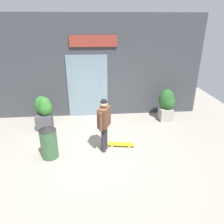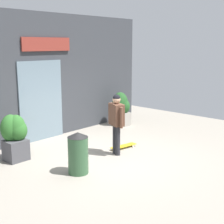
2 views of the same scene
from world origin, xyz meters
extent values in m
plane|color=gray|center=(0.00, 0.00, 0.00)|extent=(12.00, 12.00, 0.00)
cube|color=#383A3F|center=(0.00, 2.79, 1.92)|extent=(8.34, 0.25, 3.83)
cube|color=slate|center=(-0.24, 2.64, 1.21)|extent=(1.53, 0.06, 2.42)
cube|color=maroon|center=(0.04, 2.62, 2.89)|extent=(1.72, 0.05, 0.40)
cylinder|color=#28282D|center=(0.29, 0.10, 0.40)|extent=(0.13, 0.13, 0.81)
cylinder|color=#28282D|center=(0.23, -0.05, 0.40)|extent=(0.13, 0.13, 0.81)
cube|color=brown|center=(0.26, 0.03, 1.09)|extent=(0.41, 0.52, 0.57)
cylinder|color=brown|center=(0.36, 0.28, 1.06)|extent=(0.09, 0.09, 0.54)
cylinder|color=brown|center=(0.16, -0.22, 1.06)|extent=(0.09, 0.09, 0.54)
sphere|color=tan|center=(0.26, 0.03, 1.49)|extent=(0.21, 0.21, 0.21)
sphere|color=black|center=(0.26, 0.03, 1.52)|extent=(0.20, 0.20, 0.20)
cube|color=gold|center=(0.77, 0.21, 0.07)|extent=(0.85, 0.34, 0.02)
cylinder|color=silver|center=(1.05, 0.28, 0.03)|extent=(0.06, 0.04, 0.05)
cylinder|color=silver|center=(1.02, 0.06, 0.03)|extent=(0.06, 0.04, 0.05)
cylinder|color=silver|center=(0.53, 0.37, 0.03)|extent=(0.06, 0.04, 0.05)
cylinder|color=silver|center=(0.50, 0.15, 0.03)|extent=(0.06, 0.04, 0.05)
cube|color=#47474C|center=(-1.79, 1.62, 0.27)|extent=(0.53, 0.48, 0.53)
ellipsoid|color=#2D6628|center=(-1.83, 1.73, 0.83)|extent=(0.52, 0.46, 0.70)
ellipsoid|color=#2D6628|center=(-1.70, 1.62, 0.77)|extent=(0.48, 0.48, 0.56)
ellipsoid|color=#2D6628|center=(-1.72, 1.65, 0.82)|extent=(0.46, 0.48, 0.69)
cube|color=gray|center=(2.73, 1.93, 0.24)|extent=(0.47, 0.47, 0.47)
ellipsoid|color=#235123|center=(2.73, 2.03, 0.81)|extent=(0.59, 0.54, 0.80)
ellipsoid|color=#235123|center=(2.79, 2.02, 0.73)|extent=(0.54, 0.51, 0.61)
ellipsoid|color=#235123|center=(2.80, 1.94, 0.70)|extent=(0.46, 0.47, 0.53)
cylinder|color=#335938|center=(-1.29, -0.18, 0.43)|extent=(0.46, 0.46, 0.86)
cone|color=black|center=(-1.29, -0.18, 0.91)|extent=(0.47, 0.47, 0.12)
camera|label=1|loc=(0.02, -5.38, 3.58)|focal=34.18mm
camera|label=2|loc=(-5.88, -5.38, 2.90)|focal=51.39mm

